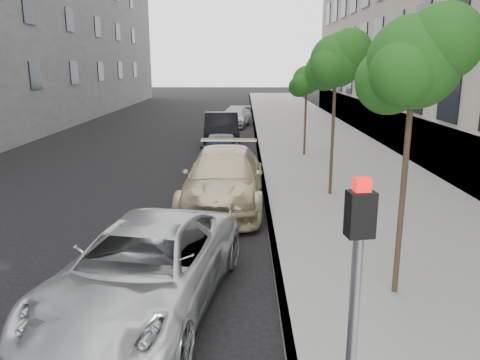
{
  "coord_description": "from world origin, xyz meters",
  "views": [
    {
      "loc": [
        0.51,
        -6.15,
        4.09
      ],
      "look_at": [
        0.41,
        4.25,
        1.5
      ],
      "focal_mm": 35.0,
      "sensor_mm": 36.0,
      "label": 1
    }
  ],
  "objects_px": {
    "tree_near": "(416,62)",
    "minivan": "(144,269)",
    "sedan_black": "(221,129)",
    "sedan_rear": "(235,117)",
    "suv": "(224,178)",
    "tree_mid": "(337,61)",
    "sedan_blue": "(220,150)",
    "tree_far": "(307,80)",
    "signal_pole": "(355,294)"
  },
  "relations": [
    {
      "from": "tree_near",
      "to": "tree_mid",
      "type": "distance_m",
      "value": 6.5
    },
    {
      "from": "tree_mid",
      "to": "sedan_blue",
      "type": "relative_size",
      "value": 1.26
    },
    {
      "from": "minivan",
      "to": "sedan_rear",
      "type": "height_order",
      "value": "minivan"
    },
    {
      "from": "tree_far",
      "to": "minivan",
      "type": "bearing_deg",
      "value": -108.21
    },
    {
      "from": "tree_far",
      "to": "suv",
      "type": "xyz_separation_m",
      "value": [
        -3.33,
        -7.29,
        -2.59
      ]
    },
    {
      "from": "suv",
      "to": "tree_mid",
      "type": "bearing_deg",
      "value": 15.1
    },
    {
      "from": "signal_pole",
      "to": "suv",
      "type": "height_order",
      "value": "signal_pole"
    },
    {
      "from": "minivan",
      "to": "sedan_blue",
      "type": "bearing_deg",
      "value": 96.38
    },
    {
      "from": "tree_near",
      "to": "sedan_black",
      "type": "distance_m",
      "value": 17.34
    },
    {
      "from": "tree_far",
      "to": "sedan_rear",
      "type": "distance_m",
      "value": 11.57
    },
    {
      "from": "tree_mid",
      "to": "minivan",
      "type": "relative_size",
      "value": 0.94
    },
    {
      "from": "sedan_black",
      "to": "tree_mid",
      "type": "bearing_deg",
      "value": -71.85
    },
    {
      "from": "sedan_blue",
      "to": "sedan_rear",
      "type": "distance_m",
      "value": 12.6
    },
    {
      "from": "signal_pole",
      "to": "sedan_black",
      "type": "distance_m",
      "value": 20.42
    },
    {
      "from": "sedan_blue",
      "to": "sedan_rear",
      "type": "relative_size",
      "value": 0.9
    },
    {
      "from": "sedan_blue",
      "to": "sedan_rear",
      "type": "xyz_separation_m",
      "value": [
        0.36,
        12.59,
        -0.04
      ]
    },
    {
      "from": "tree_near",
      "to": "suv",
      "type": "relative_size",
      "value": 0.86
    },
    {
      "from": "tree_near",
      "to": "tree_far",
      "type": "distance_m",
      "value": 13.02
    },
    {
      "from": "sedan_blue",
      "to": "sedan_black",
      "type": "height_order",
      "value": "sedan_black"
    },
    {
      "from": "sedan_blue",
      "to": "sedan_black",
      "type": "bearing_deg",
      "value": 91.79
    },
    {
      "from": "sedan_black",
      "to": "sedan_rear",
      "type": "distance_m",
      "value": 7.19
    },
    {
      "from": "tree_near",
      "to": "minivan",
      "type": "height_order",
      "value": "tree_near"
    },
    {
      "from": "minivan",
      "to": "sedan_rear",
      "type": "bearing_deg",
      "value": 97.39
    },
    {
      "from": "sedan_black",
      "to": "signal_pole",
      "type": "bearing_deg",
      "value": -86.81
    },
    {
      "from": "tree_near",
      "to": "signal_pole",
      "type": "distance_m",
      "value": 4.58
    },
    {
      "from": "tree_near",
      "to": "minivan",
      "type": "relative_size",
      "value": 0.92
    },
    {
      "from": "sedan_blue",
      "to": "sedan_black",
      "type": "distance_m",
      "value": 5.44
    },
    {
      "from": "tree_mid",
      "to": "sedan_rear",
      "type": "distance_m",
      "value": 17.9
    },
    {
      "from": "tree_near",
      "to": "signal_pole",
      "type": "bearing_deg",
      "value": -114.53
    },
    {
      "from": "tree_near",
      "to": "sedan_rear",
      "type": "xyz_separation_m",
      "value": [
        -3.33,
        23.73,
        -3.49
      ]
    },
    {
      "from": "minivan",
      "to": "suv",
      "type": "relative_size",
      "value": 0.94
    },
    {
      "from": "signal_pole",
      "to": "minivan",
      "type": "xyz_separation_m",
      "value": [
        -2.72,
        3.29,
        -1.28
      ]
    },
    {
      "from": "minivan",
      "to": "sedan_black",
      "type": "relative_size",
      "value": 1.07
    },
    {
      "from": "tree_near",
      "to": "suv",
      "type": "distance_m",
      "value": 7.39
    },
    {
      "from": "tree_far",
      "to": "minivan",
      "type": "relative_size",
      "value": 0.77
    },
    {
      "from": "sedan_black",
      "to": "sedan_rear",
      "type": "height_order",
      "value": "sedan_black"
    },
    {
      "from": "suv",
      "to": "sedan_rear",
      "type": "distance_m",
      "value": 18.01
    },
    {
      "from": "tree_mid",
      "to": "suv",
      "type": "relative_size",
      "value": 0.88
    },
    {
      "from": "tree_far",
      "to": "sedan_blue",
      "type": "xyz_separation_m",
      "value": [
        -3.69,
        -1.87,
        -2.74
      ]
    },
    {
      "from": "tree_near",
      "to": "minivan",
      "type": "distance_m",
      "value": 5.57
    },
    {
      "from": "sedan_rear",
      "to": "tree_near",
      "type": "bearing_deg",
      "value": -72.12
    },
    {
      "from": "tree_near",
      "to": "sedan_blue",
      "type": "height_order",
      "value": "tree_near"
    },
    {
      "from": "tree_near",
      "to": "tree_far",
      "type": "relative_size",
      "value": 1.2
    },
    {
      "from": "tree_mid",
      "to": "sedan_blue",
      "type": "xyz_separation_m",
      "value": [
        -3.69,
        4.63,
        -3.51
      ]
    },
    {
      "from": "signal_pole",
      "to": "sedan_rear",
      "type": "bearing_deg",
      "value": 84.53
    },
    {
      "from": "minivan",
      "to": "sedan_black",
      "type": "xyz_separation_m",
      "value": [
        0.51,
        16.97,
        0.08
      ]
    },
    {
      "from": "sedan_rear",
      "to": "tree_far",
      "type": "bearing_deg",
      "value": -62.87
    },
    {
      "from": "sedan_black",
      "to": "minivan",
      "type": "bearing_deg",
      "value": -94.76
    },
    {
      "from": "signal_pole",
      "to": "minivan",
      "type": "bearing_deg",
      "value": 120.68
    },
    {
      "from": "signal_pole",
      "to": "suv",
      "type": "xyz_separation_m",
      "value": [
        -1.64,
        9.42,
        -1.19
      ]
    }
  ]
}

